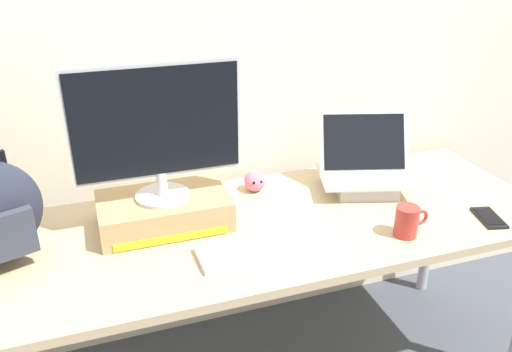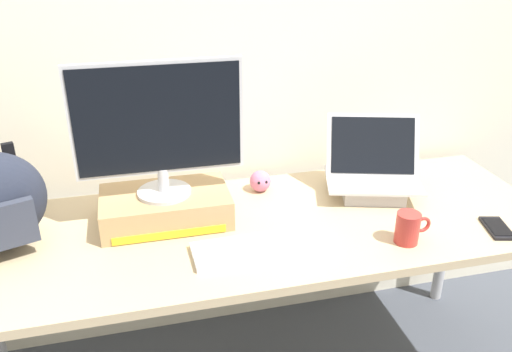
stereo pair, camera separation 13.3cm
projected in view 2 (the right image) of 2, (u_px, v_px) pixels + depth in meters
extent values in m
cube|color=silver|center=(226.00, 27.00, 1.94)|extent=(7.00, 0.10, 2.60)
cube|color=tan|center=(256.00, 228.00, 1.79)|extent=(2.07, 0.72, 0.03)
cylinder|color=#B2B2B7|center=(446.00, 236.00, 2.42)|extent=(0.05, 0.05, 0.69)
cube|color=tan|center=(166.00, 207.00, 1.78)|extent=(0.43, 0.26, 0.10)
cube|color=yellow|center=(170.00, 235.00, 1.68)|extent=(0.36, 0.00, 0.03)
cylinder|color=silver|center=(164.00, 192.00, 1.76)|extent=(0.18, 0.18, 0.01)
cylinder|color=silver|center=(163.00, 180.00, 1.74)|extent=(0.04, 0.04, 0.08)
cube|color=silver|center=(158.00, 119.00, 1.65)|extent=(0.54, 0.02, 0.37)
cube|color=black|center=(158.00, 120.00, 1.64)|extent=(0.52, 0.01, 0.35)
cube|color=#ADADB2|center=(372.00, 188.00, 1.97)|extent=(0.27, 0.25, 0.05)
cube|color=silver|center=(373.00, 180.00, 1.95)|extent=(0.40, 0.33, 0.01)
cube|color=#B7B7BC|center=(372.00, 177.00, 1.96)|extent=(0.33, 0.21, 0.00)
cube|color=silver|center=(373.00, 145.00, 1.96)|extent=(0.36, 0.20, 0.22)
cube|color=black|center=(373.00, 145.00, 1.96)|extent=(0.32, 0.18, 0.19)
cube|color=white|center=(262.00, 247.00, 1.63)|extent=(0.43, 0.15, 0.02)
cube|color=silver|center=(262.00, 244.00, 1.63)|extent=(0.41, 0.13, 0.00)
cube|color=#333847|center=(2.00, 227.00, 1.52)|extent=(0.19, 0.09, 0.14)
cube|color=black|center=(14.00, 176.00, 1.72)|extent=(0.04, 0.03, 0.23)
cylinder|color=#B2332D|center=(407.00, 228.00, 1.66)|extent=(0.08, 0.08, 0.10)
torus|color=#B2332D|center=(422.00, 225.00, 1.67)|extent=(0.06, 0.01, 0.06)
cube|color=black|center=(497.00, 228.00, 1.75)|extent=(0.10, 0.16, 0.01)
cube|color=black|center=(498.00, 227.00, 1.74)|extent=(0.09, 0.13, 0.00)
sphere|color=#CC7099|center=(260.00, 181.00, 1.99)|extent=(0.08, 0.08, 0.08)
sphere|color=black|center=(259.00, 183.00, 1.95)|extent=(0.01, 0.01, 0.01)
sphere|color=black|center=(266.00, 182.00, 1.96)|extent=(0.01, 0.01, 0.01)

